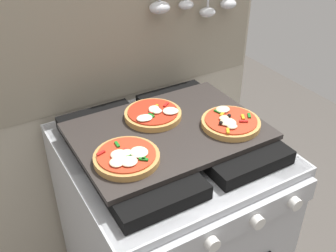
# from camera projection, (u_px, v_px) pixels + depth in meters

# --- Properties ---
(kitchen_backsplash) EXTENTS (1.10, 0.09, 1.55)m
(kitchen_backsplash) POSITION_uv_depth(u_px,v_px,m) (123.00, 114.00, 1.47)
(kitchen_backsplash) COLOR #B2A893
(kitchen_backsplash) RESTS_ON ground_plane
(stove) EXTENTS (0.60, 0.64, 0.90)m
(stove) POSITION_uv_depth(u_px,v_px,m) (168.00, 239.00, 1.41)
(stove) COLOR #B7BABF
(stove) RESTS_ON ground_plane
(baking_tray) EXTENTS (0.54, 0.38, 0.02)m
(baking_tray) POSITION_uv_depth(u_px,v_px,m) (168.00, 131.00, 1.16)
(baking_tray) COLOR #2D2826
(baking_tray) RESTS_ON stove
(pizza_left) EXTENTS (0.17, 0.17, 0.03)m
(pizza_left) POSITION_uv_depth(u_px,v_px,m) (127.00, 157.00, 1.02)
(pizza_left) COLOR #C18947
(pizza_left) RESTS_ON baking_tray
(pizza_right) EXTENTS (0.17, 0.17, 0.03)m
(pizza_right) POSITION_uv_depth(u_px,v_px,m) (230.00, 122.00, 1.16)
(pizza_right) COLOR tan
(pizza_right) RESTS_ON baking_tray
(pizza_center) EXTENTS (0.17, 0.17, 0.03)m
(pizza_center) POSITION_uv_depth(u_px,v_px,m) (154.00, 114.00, 1.20)
(pizza_center) COLOR tan
(pizza_center) RESTS_ON baking_tray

